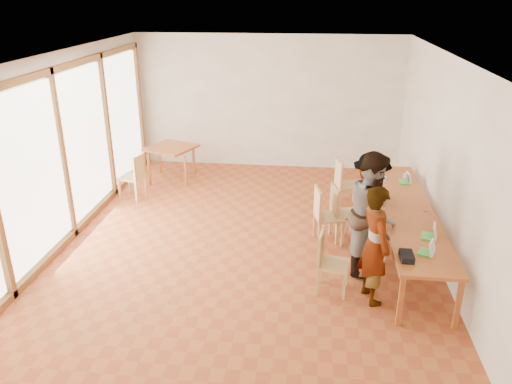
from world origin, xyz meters
TOP-DOWN VIEW (x-y plane):
  - ground at (0.00, 0.00)m, footprint 8.00×8.00m
  - wall_back at (0.00, 4.00)m, footprint 6.00×0.10m
  - wall_front at (0.00, -4.00)m, footprint 6.00×0.10m
  - wall_right at (3.00, 0.00)m, footprint 0.10×8.00m
  - window_wall at (-2.96, 0.00)m, footprint 0.10×8.00m
  - ceiling at (0.00, 0.00)m, footprint 6.00×8.00m
  - communal_table at (2.50, 0.06)m, footprint 0.80×4.00m
  - side_table at (-1.99, 2.82)m, footprint 0.90×0.90m
  - chair_near at (1.27, -1.18)m, footprint 0.47×0.47m
  - chair_mid at (1.51, 0.39)m, footprint 0.53×0.53m
  - chair_far at (1.24, 0.24)m, footprint 0.52×0.52m
  - chair_empty at (1.63, 1.73)m, footprint 0.53×0.53m
  - chair_spare at (-2.40, 1.70)m, footprint 0.50×0.50m
  - person_near at (1.87, -1.33)m, footprint 0.56×0.69m
  - person_mid at (1.91, -0.52)m, footprint 0.80×0.97m
  - person_far at (1.94, 0.18)m, footprint 0.92×1.17m
  - laptop_near at (2.54, -1.36)m, footprint 0.26×0.27m
  - laptop_mid at (2.67, -0.91)m, footprint 0.26×0.28m
  - laptop_far at (2.68, 1.19)m, footprint 0.21×0.23m
  - yellow_mug at (2.37, 1.78)m, footprint 0.14×0.14m
  - green_bottle at (2.26, 1.76)m, footprint 0.07×0.07m
  - clear_glass at (2.69, 1.41)m, footprint 0.07×0.07m
  - condiment_cup at (2.31, 1.28)m, footprint 0.08×0.08m
  - pink_phone at (2.77, -0.00)m, footprint 0.05×0.10m
  - black_pouch at (2.24, -1.55)m, footprint 0.16×0.26m

SIDE VIEW (x-z plane):
  - ground at x=0.00m, z-range 0.00..0.00m
  - chair_near at x=1.27m, z-range 0.31..0.77m
  - chair_spare at x=-2.40m, z-range 0.32..0.80m
  - chair_mid at x=1.51m, z-range 0.32..0.82m
  - chair_empty at x=1.63m, z-range 0.32..0.82m
  - chair_far at x=1.24m, z-range 0.33..0.83m
  - side_table at x=-1.99m, z-range 0.29..1.04m
  - communal_table at x=2.50m, z-range 0.33..1.08m
  - pink_phone at x=2.77m, z-range 0.75..0.76m
  - condiment_cup at x=2.31m, z-range 0.75..0.81m
  - clear_glass at x=2.69m, z-range 0.75..0.84m
  - black_pouch at x=2.24m, z-range 0.75..0.84m
  - person_far at x=1.94m, z-range 0.00..1.59m
  - yellow_mug at x=2.37m, z-range 0.75..0.85m
  - laptop_far at x=2.68m, z-range 0.71..0.89m
  - laptop_near at x=2.54m, z-range 0.71..0.89m
  - laptop_mid at x=2.67m, z-range 0.70..0.91m
  - person_near at x=1.87m, z-range 0.00..1.63m
  - green_bottle at x=2.26m, z-range 0.75..1.03m
  - person_mid at x=1.91m, z-range 0.00..1.81m
  - wall_back at x=0.00m, z-range 0.00..3.00m
  - wall_front at x=0.00m, z-range 0.00..3.00m
  - wall_right at x=3.00m, z-range 0.00..3.00m
  - window_wall at x=-2.96m, z-range 0.00..3.00m
  - ceiling at x=0.00m, z-range 3.00..3.04m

